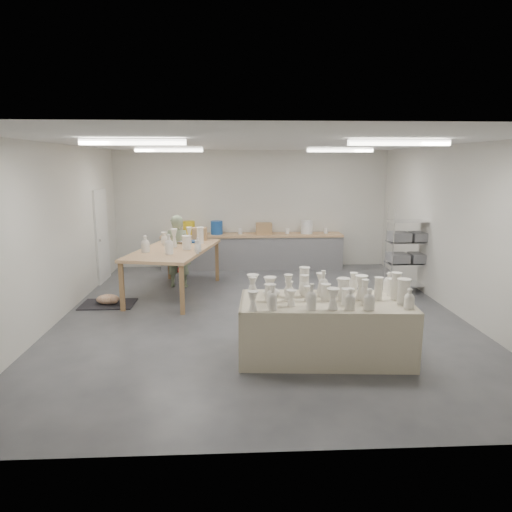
{
  "coord_description": "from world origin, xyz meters",
  "views": [
    {
      "loc": [
        -0.48,
        -7.82,
        2.66
      ],
      "look_at": [
        -0.08,
        0.1,
        1.05
      ],
      "focal_mm": 32.0,
      "sensor_mm": 36.0,
      "label": 1
    }
  ],
  "objects": [
    {
      "name": "wire_shelf",
      "position": [
        3.2,
        1.4,
        0.92
      ],
      "size": [
        0.88,
        0.48,
        1.8
      ],
      "color": "silver",
      "rests_on": "ground"
    },
    {
      "name": "red_stool",
      "position": [
        -1.69,
        2.24,
        0.3
      ],
      "size": [
        0.38,
        0.38,
        0.33
      ],
      "rotation": [
        0.0,
        0.0,
        -0.08
      ],
      "color": "#A41718",
      "rests_on": "ground"
    },
    {
      "name": "potter",
      "position": [
        -1.69,
        1.97,
        0.79
      ],
      "size": [
        0.6,
        0.41,
        1.59
      ],
      "primitive_type": "imported",
      "rotation": [
        0.0,
        0.0,
        3.09
      ],
      "color": "gray",
      "rests_on": "ground"
    },
    {
      "name": "rug",
      "position": [
        -2.9,
        0.72,
        0.01
      ],
      "size": [
        1.0,
        0.7,
        0.02
      ],
      "primitive_type": "cube",
      "color": "black",
      "rests_on": "ground"
    },
    {
      "name": "room",
      "position": [
        -0.11,
        0.08,
        2.06
      ],
      "size": [
        8.0,
        8.02,
        3.0
      ],
      "color": "#424449",
      "rests_on": "ground"
    },
    {
      "name": "back_counter",
      "position": [
        -0.01,
        3.68,
        0.49
      ],
      "size": [
        4.6,
        0.6,
        1.24
      ],
      "color": "#AE8155",
      "rests_on": "ground"
    },
    {
      "name": "drying_table",
      "position": [
        0.77,
        -1.87,
        0.45
      ],
      "size": [
        2.4,
        1.27,
        1.2
      ],
      "rotation": [
        0.0,
        0.0,
        -0.07
      ],
      "color": "olive",
      "rests_on": "ground"
    },
    {
      "name": "cat",
      "position": [
        -2.88,
        0.71,
        0.11
      ],
      "size": [
        0.46,
        0.35,
        0.19
      ],
      "rotation": [
        0.0,
        0.0,
        0.09
      ],
      "color": "white",
      "rests_on": "rug"
    },
    {
      "name": "work_table",
      "position": [
        -1.64,
        1.47,
        0.96
      ],
      "size": [
        1.83,
        2.8,
        1.34
      ],
      "rotation": [
        0.0,
        0.0,
        -0.22
      ],
      "color": "#AE8155",
      "rests_on": "ground"
    }
  ]
}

